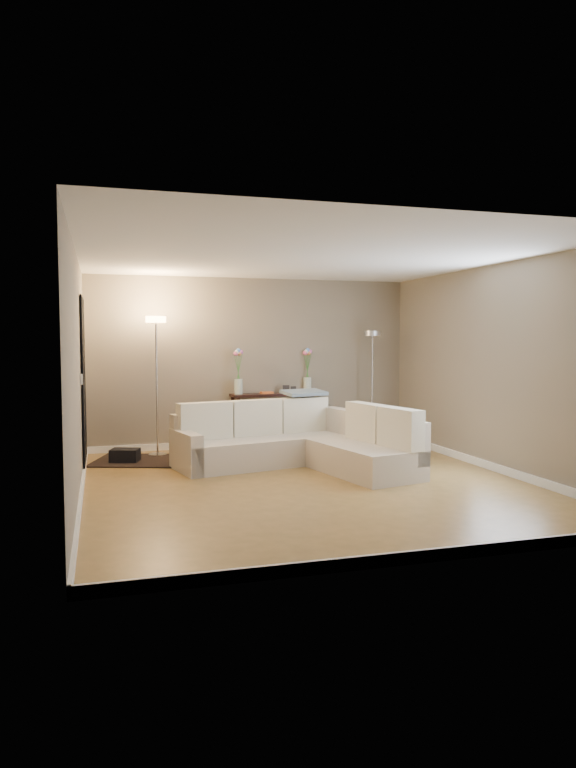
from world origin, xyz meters
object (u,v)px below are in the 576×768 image
object	(u,v)px
sectional_sofa	(299,443)
floor_lamp_lit	(156,358)
console_table	(269,416)
floor_lamp_unlit	(372,364)

from	to	relation	value
sectional_sofa	floor_lamp_lit	size ratio (longest dim) A/B	1.43
console_table	floor_lamp_unlit	xyz separation A→B (m)	(1.63, -0.26, 0.80)
floor_lamp_lit	floor_lamp_unlit	xyz separation A→B (m)	(3.36, 0.12, -0.13)
sectional_sofa	floor_lamp_unlit	size ratio (longest dim) A/B	1.58
sectional_sofa	console_table	size ratio (longest dim) A/B	2.06
console_table	floor_lamp_lit	distance (m)	2.01
floor_lamp_lit	floor_lamp_unlit	size ratio (longest dim) A/B	1.11
console_table	floor_lamp_lit	bearing A→B (deg)	-167.57
sectional_sofa	floor_lamp_unlit	bearing A→B (deg)	40.50
sectional_sofa	floor_lamp_unlit	xyz separation A→B (m)	(1.64, 1.40, 0.96)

